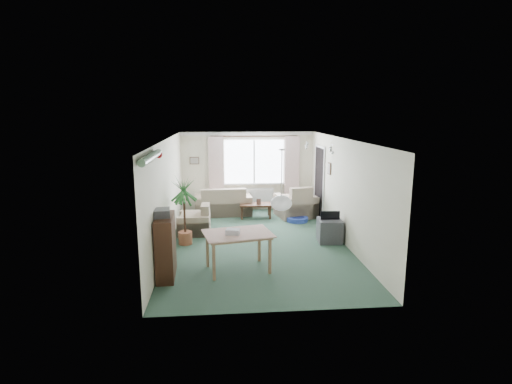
{
  "coord_description": "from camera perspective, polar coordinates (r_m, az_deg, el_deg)",
  "views": [
    {
      "loc": [
        -0.8,
        -8.8,
        3.0
      ],
      "look_at": [
        0.0,
        0.3,
        1.15
      ],
      "focal_mm": 28.0,
      "sensor_mm": 36.0,
      "label": 1
    }
  ],
  "objects": [
    {
      "name": "dining_table",
      "position": [
        7.7,
        -2.6,
        -8.57
      ],
      "size": [
        1.29,
        0.99,
        0.72
      ],
      "primitive_type": "cube",
      "rotation": [
        0.0,
        0.0,
        0.2
      ],
      "color": "#997653",
      "rests_on": "ground"
    },
    {
      "name": "houseplant",
      "position": [
        9.19,
        -10.19,
        -2.68
      ],
      "size": [
        0.8,
        0.8,
        1.57
      ],
      "primitive_type": "cylinder",
      "rotation": [
        0.0,
        0.0,
        -0.21
      ],
      "color": "#256522",
      "rests_on": "ground"
    },
    {
      "name": "tinsel_garland",
      "position": [
        6.63,
        -14.77,
        4.85
      ],
      "size": [
        1.6,
        1.6,
        0.12
      ],
      "primitive_type": "cylinder",
      "color": "#196626"
    },
    {
      "name": "coffee_table",
      "position": [
        11.47,
        -0.06,
        -2.67
      ],
      "size": [
        0.91,
        0.52,
        0.4
      ],
      "primitive_type": "cube",
      "rotation": [
        0.0,
        0.0,
        -0.02
      ],
      "color": "black",
      "rests_on": "ground"
    },
    {
      "name": "bauble_cluster_b",
      "position": [
        8.86,
        10.77,
        6.21
      ],
      "size": [
        0.2,
        0.2,
        0.2
      ],
      "primitive_type": "sphere",
      "color": "silver"
    },
    {
      "name": "hifi_box",
      "position": [
        7.35,
        -13.3,
        -2.92
      ],
      "size": [
        0.32,
        0.38,
        0.14
      ],
      "primitive_type": "cube",
      "rotation": [
        0.0,
        0.0,
        0.13
      ],
      "color": "#3A3B40",
      "rests_on": "bookshelf"
    },
    {
      "name": "curtain_left",
      "position": [
        12.05,
        -5.7,
        3.14
      ],
      "size": [
        0.45,
        0.08,
        2.0
      ],
      "primitive_type": "cube",
      "color": "beige"
    },
    {
      "name": "doorway",
      "position": [
        11.52,
        9.05,
        1.31
      ],
      "size": [
        0.03,
        0.95,
        2.0
      ],
      "primitive_type": "cube",
      "color": "black"
    },
    {
      "name": "ground",
      "position": [
        9.33,
        0.16,
        -7.31
      ],
      "size": [
        6.5,
        6.5,
        0.0
      ],
      "primitive_type": "plane",
      "color": "#2C4A3A"
    },
    {
      "name": "bauble_cluster_a",
      "position": [
        9.95,
        7.22,
        6.87
      ],
      "size": [
        0.2,
        0.2,
        0.2
      ],
      "primitive_type": "sphere",
      "color": "silver"
    },
    {
      "name": "pendant_lamp",
      "position": [
        6.74,
        3.64,
        -1.59
      ],
      "size": [
        0.36,
        0.36,
        0.36
      ],
      "primitive_type": "sphere",
      "color": "white"
    },
    {
      "name": "radiator",
      "position": [
        12.3,
        -0.25,
        -0.75
      ],
      "size": [
        1.2,
        0.1,
        0.55
      ],
      "primitive_type": "cube",
      "color": "white"
    },
    {
      "name": "bookshelf",
      "position": [
        7.55,
        -12.78,
        -7.59
      ],
      "size": [
        0.36,
        0.95,
        1.14
      ],
      "primitive_type": "cube",
      "rotation": [
        0.0,
        0.0,
        0.05
      ],
      "color": "black",
      "rests_on": "ground"
    },
    {
      "name": "curtain_rod",
      "position": [
        12.01,
        -0.25,
        7.97
      ],
      "size": [
        2.6,
        0.03,
        0.03
      ],
      "primitive_type": "cube",
      "color": "black"
    },
    {
      "name": "pet_bed",
      "position": [
        11.16,
        5.9,
        -3.88
      ],
      "size": [
        0.72,
        0.72,
        0.12
      ],
      "primitive_type": "cylinder",
      "rotation": [
        0.0,
        0.0,
        -0.24
      ],
      "color": "navy",
      "rests_on": "ground"
    },
    {
      "name": "armchair_corner",
      "position": [
        11.6,
        5.69,
        -1.26
      ],
      "size": [
        1.21,
        1.17,
        0.92
      ],
      "primitive_type": "cube",
      "rotation": [
        0.0,
        0.0,
        3.35
      ],
      "color": "beige",
      "rests_on": "ground"
    },
    {
      "name": "armchair_left",
      "position": [
        10.09,
        -8.85,
        -3.82
      ],
      "size": [
        0.79,
        0.84,
        0.73
      ],
      "primitive_type": "cube",
      "rotation": [
        0.0,
        0.0,
        -1.59
      ],
      "color": "beige",
      "rests_on": "ground"
    },
    {
      "name": "gift_box",
      "position": [
        7.49,
        -3.33,
        -5.75
      ],
      "size": [
        0.29,
        0.23,
        0.12
      ],
      "primitive_type": "cube",
      "rotation": [
        0.0,
        0.0,
        -0.24
      ],
      "color": "silver",
      "rests_on": "dining_table"
    },
    {
      "name": "wall_picture_right",
      "position": [
        10.48,
        10.43,
        3.31
      ],
      "size": [
        0.03,
        0.24,
        0.3
      ],
      "primitive_type": "cube",
      "color": "brown"
    },
    {
      "name": "window",
      "position": [
        12.16,
        -0.28,
        4.36
      ],
      "size": [
        1.8,
        0.03,
        1.3
      ],
      "primitive_type": "cube",
      "color": "white"
    },
    {
      "name": "photo_frame",
      "position": [
        11.35,
        0.38,
        -1.36
      ],
      "size": [
        0.12,
        0.03,
        0.16
      ],
      "primitive_type": "cube",
      "rotation": [
        0.0,
        0.0,
        0.09
      ],
      "color": "brown",
      "rests_on": "coffee_table"
    },
    {
      "name": "wall_picture_back",
      "position": [
        12.14,
        -8.8,
        4.46
      ],
      "size": [
        0.28,
        0.03,
        0.22
      ],
      "primitive_type": "cube",
      "color": "brown"
    },
    {
      "name": "curtain_right",
      "position": [
        12.24,
        5.15,
        3.28
      ],
      "size": [
        0.45,
        0.08,
        2.0
      ],
      "primitive_type": "cube",
      "color": "beige"
    },
    {
      "name": "tv_cube",
      "position": [
        9.53,
        10.46,
        -5.42
      ],
      "size": [
        0.58,
        0.63,
        0.53
      ],
      "primitive_type": "cube",
      "rotation": [
        0.0,
        0.0,
        -0.08
      ],
      "color": "#313034",
      "rests_on": "ground"
    },
    {
      "name": "sofa",
      "position": [
        11.83,
        -4.75,
        -1.22
      ],
      "size": [
        1.7,
        0.97,
        0.82
      ],
      "primitive_type": "cube",
      "rotation": [
        0.0,
        0.0,
        3.2
      ],
      "color": "#BAB28C",
      "rests_on": "ground"
    }
  ]
}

